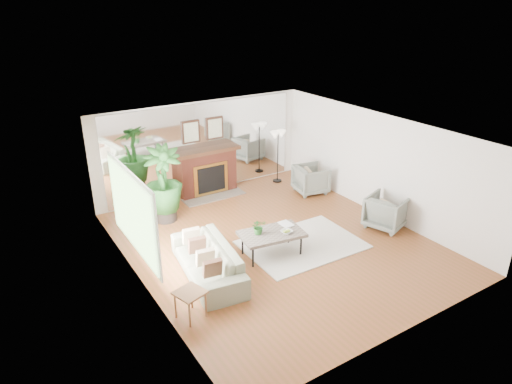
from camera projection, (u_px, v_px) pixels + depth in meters
ground at (276, 242)px, 10.05m from camera, size 7.00×7.00×0.00m
wall_left at (138, 226)px, 8.09m from camera, size 0.02×7.00×2.50m
wall_right at (378, 165)px, 11.03m from camera, size 0.02×7.00×2.50m
wall_back at (203, 148)px, 12.27m from camera, size 6.00×0.02×2.50m
mirror_panel at (203, 148)px, 12.25m from camera, size 5.40×0.04×2.40m
window_panel at (132, 212)px, 8.37m from camera, size 0.04×2.40×1.50m
fireplace at (208, 171)px, 12.32m from camera, size 1.85×0.83×2.05m
area_rug at (302, 244)px, 9.95m from camera, size 2.53×1.83×0.03m
coffee_table at (272, 234)px, 9.39m from camera, size 1.40×0.94×0.52m
sofa at (208, 260)px, 8.77m from camera, size 1.17×2.32×0.65m
armchair_back at (311, 179)px, 12.49m from camera, size 0.98×0.96×0.76m
armchair_front at (386, 212)px, 10.59m from camera, size 1.07×1.06×0.78m
side_table at (190, 296)px, 7.55m from camera, size 0.56×0.56×0.51m
potted_ficus at (163, 182)px, 10.68m from camera, size 1.06×1.06×1.85m
floor_lamp at (278, 139)px, 12.87m from camera, size 0.49×0.27×1.52m
tabletop_plant at (259, 227)px, 9.27m from camera, size 0.35×0.33×0.32m
fruit_bowl at (287, 232)px, 9.35m from camera, size 0.27×0.27×0.06m
book at (281, 226)px, 9.64m from camera, size 0.24×0.33×0.02m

